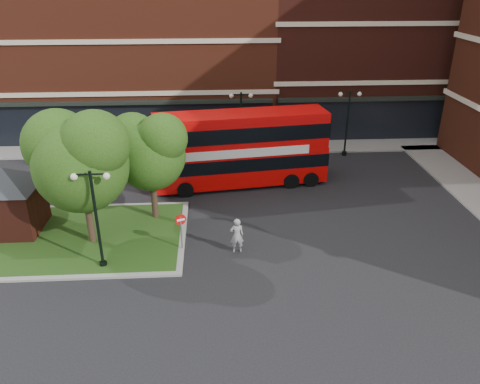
{
  "coord_description": "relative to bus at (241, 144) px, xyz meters",
  "views": [
    {
      "loc": [
        -0.08,
        -18.92,
        12.85
      ],
      "look_at": [
        1.3,
        4.03,
        2.0
      ],
      "focal_mm": 35.0,
      "sensor_mm": 36.0,
      "label": 1
    }
  ],
  "objects": [
    {
      "name": "tree_island_east",
      "position": [
        -5.26,
        -4.51,
        1.45
      ],
      "size": [
        4.46,
        3.9,
        6.29
      ],
      "color": "#2D2116",
      "rests_on": "ground"
    },
    {
      "name": "tree_island_west",
      "position": [
        -8.27,
        -7.0,
        2.0
      ],
      "size": [
        5.4,
        4.71,
        7.21
      ],
      "color": "#2D2116",
      "rests_on": "ground"
    },
    {
      "name": "terrace_far_right",
      "position": [
        12.32,
        14.43,
        5.21
      ],
      "size": [
        18.0,
        12.0,
        16.0
      ],
      "primitive_type": "cube",
      "color": "#471911",
      "rests_on": "ground"
    },
    {
      "name": "ground",
      "position": [
        -1.68,
        -9.57,
        -2.79
      ],
      "size": [
        120.0,
        120.0,
        0.0
      ],
      "primitive_type": "plane",
      "color": "black",
      "rests_on": "ground"
    },
    {
      "name": "lamp_island",
      "position": [
        -7.18,
        -9.37,
        0.03
      ],
      "size": [
        1.72,
        0.36,
        5.0
      ],
      "color": "black",
      "rests_on": "ground"
    },
    {
      "name": "car_silver",
      "position": [
        -0.99,
        6.43,
        -2.08
      ],
      "size": [
        4.22,
        1.82,
        1.42
      ],
      "primitive_type": "imported",
      "rotation": [
        0.0,
        0.0,
        1.61
      ],
      "color": "#A8AAB0",
      "rests_on": "ground"
    },
    {
      "name": "woman",
      "position": [
        -0.71,
        -8.36,
        -1.85
      ],
      "size": [
        0.72,
        0.5,
        1.88
      ],
      "primitive_type": "imported",
      "rotation": [
        0.0,
        0.0,
        3.21
      ],
      "color": "gray",
      "rests_on": "ground"
    },
    {
      "name": "terrace_far_left",
      "position": [
        -9.68,
        14.43,
        4.21
      ],
      "size": [
        26.0,
        12.0,
        14.0
      ],
      "primitive_type": "cube",
      "color": "maroon",
      "rests_on": "ground"
    },
    {
      "name": "car_white",
      "position": [
        1.32,
        6.43,
        -2.17
      ],
      "size": [
        3.88,
        1.55,
        1.25
      ],
      "primitive_type": "imported",
      "rotation": [
        0.0,
        0.0,
        1.63
      ],
      "color": "silver",
      "rests_on": "ground"
    },
    {
      "name": "kiosk",
      "position": [
        -12.68,
        -5.57,
        -0.48
      ],
      "size": [
        6.51,
        6.51,
        3.6
      ],
      "color": "#471911",
      "rests_on": "traffic_island"
    },
    {
      "name": "traffic_island",
      "position": [
        -9.68,
        -6.57,
        -2.73
      ],
      "size": [
        12.6,
        7.6,
        0.15
      ],
      "color": "gray",
      "rests_on": "ground"
    },
    {
      "name": "lamp_far_right",
      "position": [
        8.32,
        4.93,
        0.03
      ],
      "size": [
        1.72,
        0.36,
        5.0
      ],
      "color": "black",
      "rests_on": "ground"
    },
    {
      "name": "bus",
      "position": [
        0.0,
        0.0,
        0.0
      ],
      "size": [
        11.39,
        4.03,
        4.26
      ],
      "rotation": [
        0.0,
        0.0,
        0.14
      ],
      "color": "red",
      "rests_on": "ground"
    },
    {
      "name": "lamp_far_left",
      "position": [
        0.32,
        4.93,
        0.03
      ],
      "size": [
        1.72,
        0.36,
        5.0
      ],
      "color": "black",
      "rests_on": "ground"
    },
    {
      "name": "no_entry_sign",
      "position": [
        -3.48,
        -8.07,
        -1.33
      ],
      "size": [
        0.54,
        0.25,
        2.05
      ],
      "rotation": [
        0.0,
        0.0,
        0.38
      ],
      "color": "slate",
      "rests_on": "ground"
    },
    {
      "name": "pavement_far",
      "position": [
        -1.68,
        6.93,
        -2.73
      ],
      "size": [
        44.0,
        3.0,
        0.12
      ],
      "primitive_type": "cube",
      "color": "slate",
      "rests_on": "ground"
    }
  ]
}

